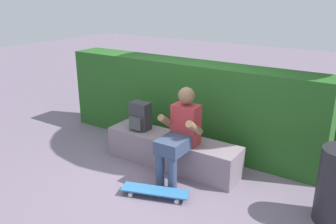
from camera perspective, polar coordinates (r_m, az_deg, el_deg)
ground_plane at (r=4.72m, az=-1.44°, el=-10.13°), size 24.00×24.00×0.00m
bench_main at (r=4.85m, az=0.65°, el=-6.41°), size 1.92×0.46×0.43m
person_skater at (r=4.39m, az=1.98°, el=-3.27°), size 0.49×0.62×1.18m
skateboard_near_person at (r=4.23m, az=-2.13°, el=-12.73°), size 0.82×0.45×0.09m
backpack_on_bench at (r=4.97m, az=-4.58°, el=-0.73°), size 0.28×0.23×0.40m
hedge_row at (r=5.41m, az=2.99°, el=1.36°), size 4.19×0.52×1.32m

